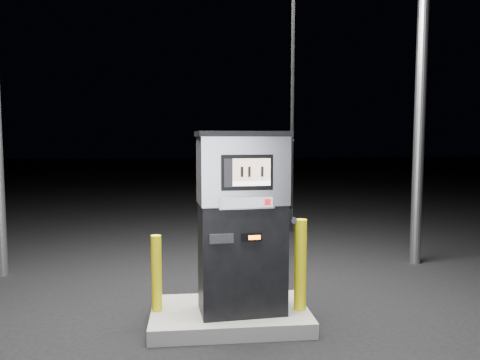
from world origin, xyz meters
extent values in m
plane|color=black|center=(0.00, 0.00, 0.00)|extent=(80.00, 80.00, 0.00)
cube|color=#62625D|center=(0.00, 0.00, 0.07)|extent=(1.60, 1.00, 0.15)
cylinder|color=gray|center=(3.00, 2.00, 2.25)|extent=(0.16, 0.16, 4.50)
cube|color=black|center=(0.12, -0.08, 0.70)|extent=(0.87, 0.55, 1.10)
cube|color=silver|center=(0.12, -0.08, 1.58)|extent=(0.89, 0.57, 0.66)
cube|color=black|center=(0.12, -0.08, 1.94)|extent=(0.93, 0.61, 0.05)
cube|color=black|center=(0.14, -0.34, 1.58)|extent=(0.49, 0.07, 0.33)
cube|color=#C5A18F|center=(0.18, -0.35, 1.60)|extent=(0.36, 0.03, 0.21)
cube|color=white|center=(0.18, -0.35, 1.47)|extent=(0.36, 0.03, 0.04)
cube|color=silver|center=(0.14, -0.34, 1.29)|extent=(0.53, 0.07, 0.12)
cube|color=#94979B|center=(0.14, -0.35, 1.29)|extent=(0.48, 0.04, 0.09)
cube|color=red|center=(0.33, -0.34, 1.29)|extent=(0.06, 0.01, 0.06)
cube|color=black|center=(0.18, -0.33, 0.96)|extent=(0.19, 0.03, 0.08)
cube|color=#EE5A0B|center=(0.21, -0.34, 0.96)|extent=(0.11, 0.01, 0.04)
cube|color=black|center=(-0.11, -0.36, 0.96)|extent=(0.23, 0.04, 0.09)
cube|color=black|center=(0.58, -0.05, 1.07)|extent=(0.10, 0.17, 0.22)
cylinder|color=gray|center=(0.63, -0.04, 1.07)|extent=(0.08, 0.20, 0.06)
cylinder|color=black|center=(0.61, -0.09, 2.54)|extent=(0.03, 0.03, 2.73)
cylinder|color=yellow|center=(-0.74, 0.02, 0.54)|extent=(0.13, 0.13, 0.77)
cylinder|color=yellow|center=(0.71, -0.10, 0.62)|extent=(0.16, 0.16, 0.93)
camera|label=1|loc=(-0.40, -4.65, 1.90)|focal=35.00mm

